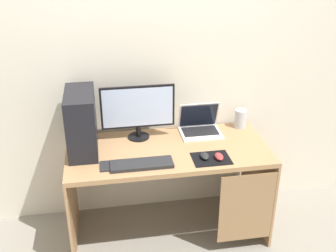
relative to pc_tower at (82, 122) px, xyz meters
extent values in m
plane|color=gray|center=(0.60, -0.08, -0.95)|extent=(8.00, 8.00, 0.00)
cube|color=beige|center=(0.60, 0.30, 0.35)|extent=(4.00, 0.04, 2.60)
cube|color=#A37A51|center=(0.60, -0.08, -0.24)|extent=(1.45, 0.68, 0.03)
cube|color=#A37A51|center=(-0.12, -0.08, -0.60)|extent=(0.02, 0.68, 0.70)
cube|color=#A37A51|center=(1.31, -0.08, -0.60)|extent=(0.02, 0.68, 0.70)
cube|color=#96704B|center=(1.10, -0.41, -0.57)|extent=(0.40, 0.01, 0.56)
cube|color=black|center=(0.00, 0.00, 0.00)|extent=(0.20, 0.42, 0.44)
cylinder|color=black|center=(0.41, 0.13, -0.21)|extent=(0.16, 0.16, 0.01)
cylinder|color=black|center=(0.41, 0.13, -0.17)|extent=(0.04, 0.04, 0.08)
cube|color=black|center=(0.41, 0.12, 0.04)|extent=(0.55, 0.02, 0.33)
cube|color=#B2C6EA|center=(0.41, 0.11, 0.04)|extent=(0.52, 0.00, 0.30)
cube|color=white|center=(0.89, 0.11, -0.21)|extent=(0.31, 0.24, 0.01)
cube|color=black|center=(0.89, 0.13, -0.21)|extent=(0.27, 0.16, 0.00)
cube|color=white|center=(0.89, 0.20, -0.10)|extent=(0.31, 0.08, 0.22)
cube|color=black|center=(0.89, 0.19, -0.10)|extent=(0.29, 0.07, 0.20)
cylinder|color=#B7BCC6|center=(1.22, 0.18, -0.15)|extent=(0.09, 0.09, 0.15)
cube|color=#232326|center=(0.38, -0.28, -0.21)|extent=(0.42, 0.14, 0.02)
cube|color=black|center=(0.87, -0.27, -0.22)|extent=(0.26, 0.20, 0.00)
ellipsoid|color=#232326|center=(0.82, -0.26, -0.20)|extent=(0.06, 0.10, 0.03)
ellipsoid|color=#B23333|center=(0.92, -0.29, -0.20)|extent=(0.06, 0.10, 0.03)
cube|color=#232326|center=(0.14, -0.26, -0.22)|extent=(0.07, 0.13, 0.01)
camera|label=1|loc=(0.16, -2.63, 1.21)|focal=43.64mm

